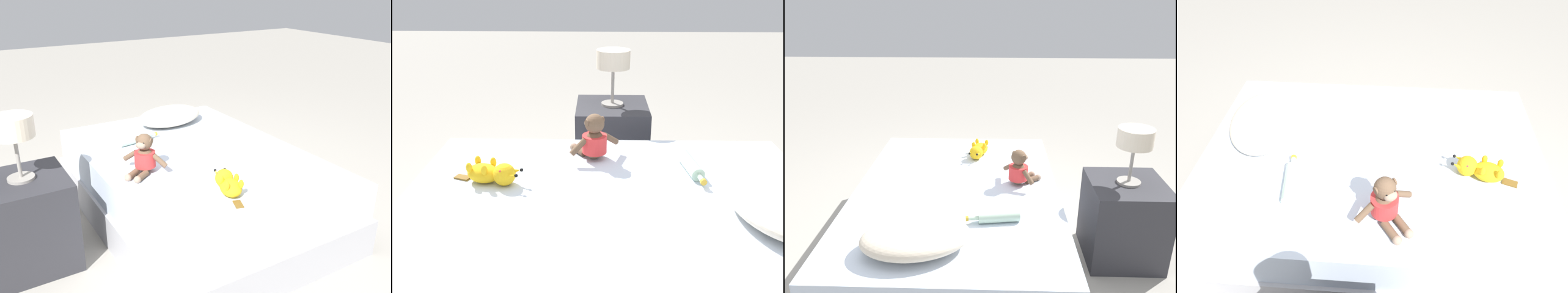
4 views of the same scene
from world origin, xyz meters
TOP-DOWN VIEW (x-y plane):
  - ground_plane at (0.00, 0.00)m, footprint 16.00×16.00m
  - bed at (0.00, 0.00)m, footprint 1.30×1.84m
  - pillow at (0.14, 0.62)m, footprint 0.59×0.45m
  - plush_monkey at (-0.40, -0.09)m, footprint 0.25×0.25m
  - plush_yellow_creature at (-0.12, -0.53)m, footprint 0.16×0.33m
  - glass_bottle at (-0.25, 0.37)m, footprint 0.29×0.09m
  - nightstand at (-1.05, 0.03)m, footprint 0.46×0.46m
  - bedside_lamp at (-1.05, 0.03)m, footprint 0.21×0.21m

SIDE VIEW (x-z plane):
  - ground_plane at x=0.00m, z-range 0.00..0.00m
  - bed at x=0.00m, z-range 0.00..0.45m
  - nightstand at x=-1.05m, z-range 0.00..0.52m
  - glass_bottle at x=-0.25m, z-range 0.45..0.51m
  - plush_yellow_creature at x=-0.12m, z-range 0.44..0.55m
  - pillow at x=0.14m, z-range 0.45..0.58m
  - plush_monkey at x=-0.40m, z-range 0.43..0.66m
  - bedside_lamp at x=-1.05m, z-range 0.62..0.97m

